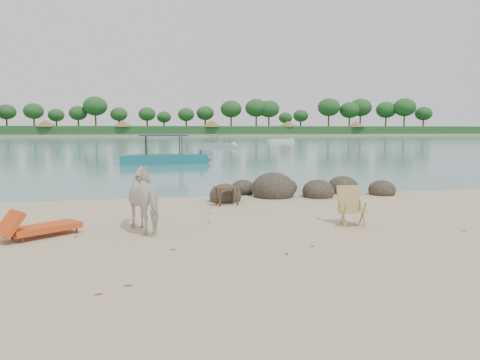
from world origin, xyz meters
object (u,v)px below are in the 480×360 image
object	(u,v)px
lounge_chair	(45,225)
boat_near	(163,140)
cow	(149,200)
side_table	(227,197)
boulders	(293,191)
deck_chair	(353,207)

from	to	relation	value
lounge_chair	boat_near	size ratio (longest dim) A/B	0.28
cow	side_table	world-z (taller)	cow
boulders	cow	xyz separation A→B (m)	(-4.70, -4.50, 0.49)
cow	boat_near	size ratio (longest dim) A/B	0.26
lounge_chair	deck_chair	size ratio (longest dim) A/B	1.95
deck_chair	boat_near	bearing A→B (deg)	105.65
boulders	boat_near	distance (m)	16.74
cow	side_table	bearing A→B (deg)	-148.64
boulders	cow	world-z (taller)	cow
deck_chair	boat_near	distance (m)	21.47
boulders	side_table	world-z (taller)	boulders
boat_near	cow	bearing A→B (deg)	-96.36
cow	deck_chair	world-z (taller)	cow
cow	boat_near	bearing A→B (deg)	-114.92
side_table	boat_near	xyz separation A→B (m)	(-1.19, 17.79, 1.26)
deck_chair	boat_near	size ratio (longest dim) A/B	0.14
cow	boat_near	distance (m)	20.82
boulders	deck_chair	xyz separation A→B (m)	(-0.13, -4.88, 0.25)
lounge_chair	boat_near	xyz separation A→B (m)	(3.13, 20.94, 1.27)
lounge_chair	cow	bearing A→B (deg)	-33.20
cow	lounge_chair	bearing A→B (deg)	-17.60
boulders	lounge_chair	size ratio (longest dim) A/B	3.65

